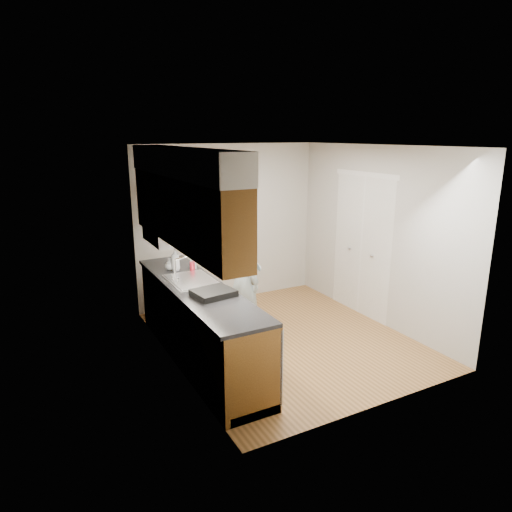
{
  "coord_description": "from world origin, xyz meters",
  "views": [
    {
      "loc": [
        -2.96,
        -4.73,
        2.64
      ],
      "look_at": [
        -0.3,
        0.25,
        1.12
      ],
      "focal_mm": 32.0,
      "sensor_mm": 36.0,
      "label": 1
    }
  ],
  "objects_px": {
    "soap_bottle_a": "(175,259)",
    "dish_rack": "(213,293)",
    "soap_bottle_c": "(170,264)",
    "soda_can": "(192,266)",
    "soap_bottle_b": "(193,262)",
    "person": "(246,268)"
  },
  "relations": [
    {
      "from": "soap_bottle_a",
      "to": "soda_can",
      "type": "xyz_separation_m",
      "value": [
        0.18,
        -0.13,
        -0.09
      ]
    },
    {
      "from": "soap_bottle_c",
      "to": "dish_rack",
      "type": "distance_m",
      "value": 1.17
    },
    {
      "from": "soap_bottle_a",
      "to": "soap_bottle_b",
      "type": "height_order",
      "value": "soap_bottle_a"
    },
    {
      "from": "person",
      "to": "soda_can",
      "type": "relative_size",
      "value": 15.99
    },
    {
      "from": "person",
      "to": "soap_bottle_c",
      "type": "xyz_separation_m",
      "value": [
        -0.84,
        0.51,
        0.03
      ]
    },
    {
      "from": "soap_bottle_a",
      "to": "dish_rack",
      "type": "distance_m",
      "value": 1.12
    },
    {
      "from": "soap_bottle_c",
      "to": "dish_rack",
      "type": "height_order",
      "value": "soap_bottle_c"
    },
    {
      "from": "soap_bottle_a",
      "to": "dish_rack",
      "type": "bearing_deg",
      "value": -87.17
    },
    {
      "from": "person",
      "to": "soap_bottle_a",
      "type": "bearing_deg",
      "value": 70.09
    },
    {
      "from": "soda_can",
      "to": "soap_bottle_b",
      "type": "bearing_deg",
      "value": 63.62
    },
    {
      "from": "person",
      "to": "soap_bottle_b",
      "type": "relative_size",
      "value": 11.17
    },
    {
      "from": "soap_bottle_c",
      "to": "soda_can",
      "type": "xyz_separation_m",
      "value": [
        0.24,
        -0.19,
        -0.02
      ]
    },
    {
      "from": "soap_bottle_c",
      "to": "soda_can",
      "type": "relative_size",
      "value": 1.29
    },
    {
      "from": "soap_bottle_c",
      "to": "soda_can",
      "type": "height_order",
      "value": "soap_bottle_c"
    },
    {
      "from": "person",
      "to": "soap_bottle_b",
      "type": "distance_m",
      "value": 0.69
    },
    {
      "from": "person",
      "to": "soda_can",
      "type": "distance_m",
      "value": 0.68
    },
    {
      "from": "person",
      "to": "dish_rack",
      "type": "relative_size",
      "value": 4.61
    },
    {
      "from": "soda_can",
      "to": "dish_rack",
      "type": "distance_m",
      "value": 0.99
    },
    {
      "from": "person",
      "to": "soap_bottle_c",
      "type": "distance_m",
      "value": 0.98
    },
    {
      "from": "person",
      "to": "soap_bottle_b",
      "type": "height_order",
      "value": "person"
    },
    {
      "from": "person",
      "to": "dish_rack",
      "type": "height_order",
      "value": "person"
    },
    {
      "from": "soap_bottle_a",
      "to": "soda_can",
      "type": "relative_size",
      "value": 2.45
    }
  ]
}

